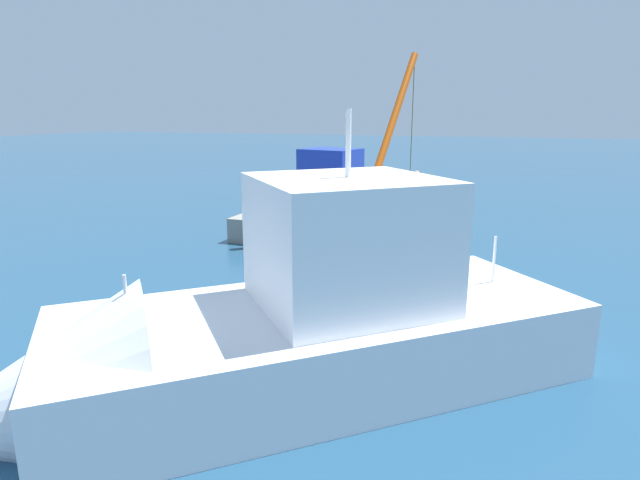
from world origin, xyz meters
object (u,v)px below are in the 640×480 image
object	(u,v)px
crane_truck	(350,175)
dock_worker	(416,193)
moored_yacht	(245,356)
salvaged_car	(319,244)

from	to	relation	value
crane_truck	dock_worker	world-z (taller)	crane_truck
crane_truck	moored_yacht	world-z (taller)	crane_truck
crane_truck	salvaged_car	distance (m)	6.24
salvaged_car	crane_truck	bearing A→B (deg)	-173.00
crane_truck	dock_worker	size ratio (longest dim) A/B	5.73
crane_truck	dock_worker	xyz separation A→B (m)	(1.17, 3.11, -0.45)
salvaged_car	moored_yacht	size ratio (longest dim) A/B	0.39
moored_yacht	salvaged_car	bearing A→B (deg)	-168.53
crane_truck	salvaged_car	xyz separation A→B (m)	(5.97, 0.73, -1.67)
crane_truck	salvaged_car	size ratio (longest dim) A/B	2.38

